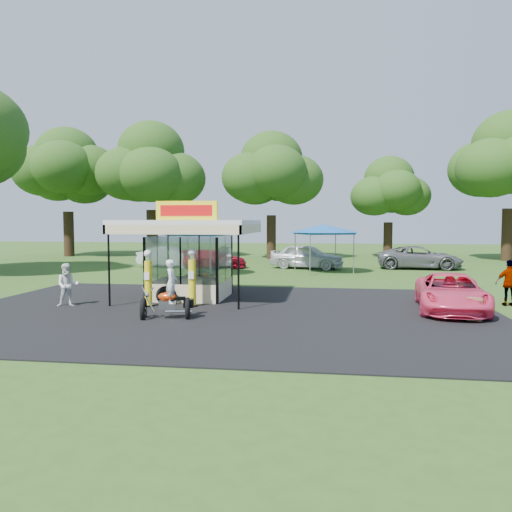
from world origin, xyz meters
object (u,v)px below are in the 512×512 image
at_px(a_frame_sign, 475,309).
at_px(spectator_west, 67,285).
at_px(bg_car_c, 307,256).
at_px(bg_car_a, 170,257).
at_px(pink_sedan, 451,293).
at_px(tent_west, 199,230).
at_px(gas_pump_left, 148,280).
at_px(gas_pump_right, 192,279).
at_px(kiosk_car, 203,281).
at_px(tent_east, 324,229).
at_px(bg_car_d, 420,258).
at_px(motorcycle, 169,295).
at_px(gas_station_kiosk, 191,257).
at_px(bg_car_b, 215,259).
at_px(spectator_east_b, 510,283).

bearing_deg(a_frame_sign, spectator_west, -164.64).
relative_size(a_frame_sign, bg_car_c, 0.17).
distance_m(a_frame_sign, bg_car_a, 23.89).
distance_m(pink_sedan, spectator_west, 14.60).
distance_m(spectator_west, tent_west, 12.58).
xyz_separation_m(gas_pump_left, gas_pump_right, (1.69, 0.23, 0.03)).
bearing_deg(pink_sedan, kiosk_car, 166.07).
height_order(tent_west, tent_east, tent_east).
bearing_deg(pink_sedan, bg_car_c, 117.00).
bearing_deg(tent_west, bg_car_d, 21.72).
distance_m(a_frame_sign, bg_car_d, 18.99).
relative_size(bg_car_a, tent_east, 1.03).
xyz_separation_m(bg_car_a, tent_east, (11.04, -2.07, 2.07)).
relative_size(kiosk_car, spectator_west, 1.66).
distance_m(motorcycle, bg_car_d, 23.08).
height_order(spectator_west, tent_west, tent_west).
bearing_deg(tent_west, gas_station_kiosk, -77.41).
bearing_deg(gas_station_kiosk, bg_car_b, 98.66).
bearing_deg(gas_pump_right, gas_station_kiosk, 107.05).
bearing_deg(bg_car_a, gas_station_kiosk, -153.97).
relative_size(gas_pump_right, pink_sedan, 0.46).
distance_m(bg_car_c, tent_west, 8.35).
height_order(motorcycle, bg_car_b, motorcycle).
distance_m(spectator_east_b, tent_east, 14.25).
relative_size(spectator_west, bg_car_d, 0.30).
relative_size(motorcycle, a_frame_sign, 2.50).
xyz_separation_m(kiosk_car, pink_sedan, (10.36, -3.91, 0.22)).
xyz_separation_m(gas_pump_right, tent_west, (-2.79, 11.71, 1.67)).
relative_size(tent_west, tent_east, 0.98).
distance_m(gas_pump_right, bg_car_c, 16.93).
relative_size(spectator_west, tent_west, 0.39).
bearing_deg(bg_car_a, gas_pump_right, -154.51).
xyz_separation_m(bg_car_b, tent_east, (7.70, -1.91, 2.18)).
bearing_deg(kiosk_car, bg_car_b, 10.26).
xyz_separation_m(kiosk_car, tent_east, (5.59, 9.74, 2.36)).
relative_size(gas_pump_right, tent_east, 0.51).
height_order(gas_pump_left, spectator_east_b, gas_pump_left).
xyz_separation_m(bg_car_b, bg_car_c, (6.53, 0.52, 0.21)).
distance_m(pink_sedan, tent_east, 14.61).
xyz_separation_m(gas_station_kiosk, bg_car_d, (12.25, 15.31, -0.98)).
bearing_deg(bg_car_c, tent_east, -139.11).
distance_m(a_frame_sign, tent_east, 16.54).
distance_m(gas_pump_left, bg_car_a, 16.97).
height_order(spectator_west, tent_east, tent_east).
bearing_deg(gas_station_kiosk, kiosk_car, 90.00).
xyz_separation_m(gas_pump_left, tent_east, (6.63, 14.31, 1.77)).
xyz_separation_m(spectator_east_b, bg_car_d, (-0.69, 15.42, -0.12)).
bearing_deg(gas_pump_left, bg_car_c, 71.93).
bearing_deg(bg_car_a, gas_pump_left, -160.14).
bearing_deg(kiosk_car, bg_car_c, -19.99).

